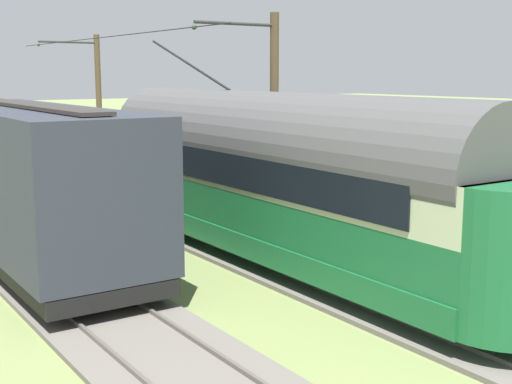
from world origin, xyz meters
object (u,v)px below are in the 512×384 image
Objects in this scene: boxcar_adjacent at (27,177)px; catenary_pole_foreground at (97,99)px; vintage_streetcar at (274,174)px; catenary_pole_mid_near at (272,114)px.

catenary_pole_foreground is at bearing -116.94° from boxcar_adjacent.
catenary_pole_foreground is (-7.89, -15.52, 1.32)m from boxcar_adjacent.
catenary_pole_foreground reaches higher than vintage_streetcar.
boxcar_adjacent is 1.70× the size of catenary_pole_mid_near.
catenary_pole_mid_near is (-2.75, -4.01, 1.23)m from vintage_streetcar.
boxcar_adjacent is 8.01m from catenary_pole_mid_near.
catenary_pole_foreground reaches higher than boxcar_adjacent.
boxcar_adjacent is (5.13, -3.51, -0.09)m from vintage_streetcar.
catenary_pole_mid_near is at bearing -124.48° from vintage_streetcar.
catenary_pole_mid_near is (-7.89, -0.50, 1.32)m from boxcar_adjacent.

